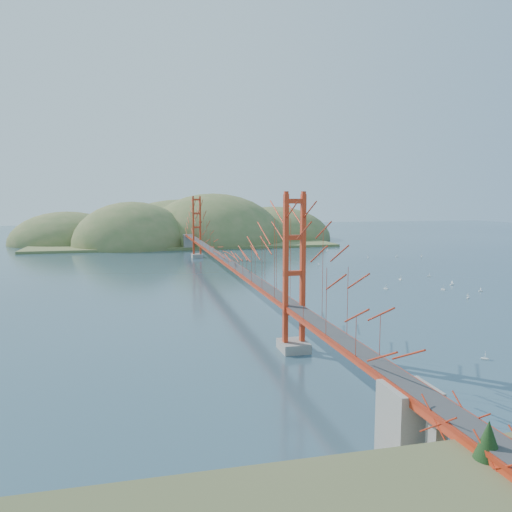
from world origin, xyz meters
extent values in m
plane|color=#284151|center=(0.00, 0.00, 0.00)|extent=(320.00, 320.00, 0.00)
cube|color=gray|center=(0.00, -30.00, 0.35)|extent=(2.00, 2.40, 0.70)
cube|color=gray|center=(0.00, 30.00, 0.35)|extent=(2.00, 2.40, 0.70)
cube|color=#AF2A13|center=(0.00, 0.00, 3.30)|extent=(1.40, 92.00, 0.16)
cube|color=#AF2A13|center=(0.00, 0.00, 3.10)|extent=(1.33, 92.00, 0.24)
cube|color=#38383A|center=(0.00, 0.00, 3.40)|extent=(1.19, 92.00, 0.03)
cube|color=gray|center=(0.00, -46.00, 1.65)|extent=(2.00, 2.20, 3.30)
cube|color=gray|center=(0.00, 46.00, 1.65)|extent=(2.20, 2.60, 3.30)
cube|color=gray|center=(0.00, -50.00, 1.47)|extent=(0.50, 0.70, 2.95)
cube|color=gray|center=(0.00, -48.00, 1.47)|extent=(0.50, 0.70, 2.95)
cube|color=#59544C|center=(0.00, -48.50, 0.12)|extent=(9.00, 6.00, 0.24)
cube|color=brown|center=(0.40, -47.80, 0.61)|extent=(3.70, 2.30, 0.75)
cube|color=gray|center=(0.40, -47.80, 1.04)|extent=(3.70, 2.30, 0.10)
cylinder|color=white|center=(0.40, -47.80, 1.49)|extent=(0.03, 0.03, 1.00)
cube|color=olive|center=(0.00, 64.00, 0.25)|extent=(70.00, 40.00, 0.60)
ellipsoid|color=olive|center=(-12.00, 56.00, 0.00)|extent=(28.00, 28.00, 21.00)
ellipsoid|color=olive|center=(8.00, 62.00, 0.00)|extent=(36.00, 36.00, 25.00)
ellipsoid|color=olive|center=(26.00, 70.00, 0.00)|extent=(32.00, 32.00, 18.00)
ellipsoid|color=olive|center=(-28.00, 68.00, 0.00)|extent=(28.00, 28.00, 16.00)
ellipsoid|color=olive|center=(2.00, 78.00, 0.00)|extent=(44.00, 44.00, 22.00)
cube|color=white|center=(29.79, -0.93, 0.06)|extent=(0.52, 0.40, 0.09)
cylinder|color=white|center=(29.79, -0.93, 0.33)|extent=(0.01, 0.01, 0.55)
cube|color=white|center=(28.72, -7.83, 0.06)|extent=(0.58, 0.27, 0.10)
cylinder|color=white|center=(28.72, -7.83, 0.36)|extent=(0.02, 0.02, 0.61)
cube|color=white|center=(28.68, 35.71, 0.07)|extent=(0.49, 0.63, 0.11)
cylinder|color=white|center=(28.68, 35.71, 0.40)|extent=(0.02, 0.02, 0.67)
cube|color=white|center=(24.28, -2.59, 0.07)|extent=(0.22, 0.61, 0.11)
cylinder|color=white|center=(24.28, -2.59, 0.39)|extent=(0.02, 0.02, 0.66)
cube|color=white|center=(30.88, 21.01, 0.06)|extent=(0.50, 0.48, 0.09)
cylinder|color=white|center=(30.88, 21.01, 0.34)|extent=(0.02, 0.02, 0.57)
cube|color=white|center=(18.53, 14.11, 0.06)|extent=(0.50, 0.48, 0.10)
cylinder|color=white|center=(18.53, 14.11, 0.34)|extent=(0.02, 0.02, 0.57)
cube|color=white|center=(18.91, -8.56, 0.06)|extent=(0.42, 0.59, 0.10)
cylinder|color=white|center=(18.91, -8.56, 0.37)|extent=(0.02, 0.02, 0.62)
cube|color=white|center=(23.20, 27.19, 0.07)|extent=(0.65, 0.46, 0.11)
cylinder|color=white|center=(23.20, 27.19, 0.41)|extent=(0.02, 0.02, 0.68)
cube|color=white|center=(31.77, 38.55, 0.06)|extent=(0.61, 0.45, 0.11)
cylinder|color=white|center=(31.77, 38.55, 0.39)|extent=(0.02, 0.02, 0.65)
cube|color=white|center=(37.32, 21.79, 0.06)|extent=(0.59, 0.39, 0.10)
cylinder|color=white|center=(37.32, 21.79, 0.37)|extent=(0.02, 0.02, 0.61)
cube|color=white|center=(12.40, -35.07, 0.05)|extent=(0.50, 0.44, 0.09)
cylinder|color=white|center=(12.40, -35.07, 0.33)|extent=(0.01, 0.01, 0.55)
cube|color=white|center=(41.79, 20.50, 0.07)|extent=(0.54, 0.58, 0.11)
cylinder|color=white|center=(41.79, 20.50, 0.39)|extent=(0.02, 0.02, 0.66)
cube|color=white|center=(25.51, -10.73, 0.06)|extent=(0.38, 0.59, 0.10)
cylinder|color=white|center=(25.51, -10.73, 0.37)|extent=(0.02, 0.02, 0.61)
cube|color=white|center=(29.24, -12.75, 0.05)|extent=(0.50, 0.32, 0.09)
cylinder|color=white|center=(29.24, -12.75, 0.31)|extent=(0.01, 0.01, 0.52)
cube|color=white|center=(24.99, -16.09, 0.06)|extent=(0.55, 0.50, 0.10)
cylinder|color=white|center=(24.99, -16.09, 0.37)|extent=(0.02, 0.02, 0.61)
camera|label=1|loc=(-11.03, -64.18, 11.18)|focal=35.00mm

